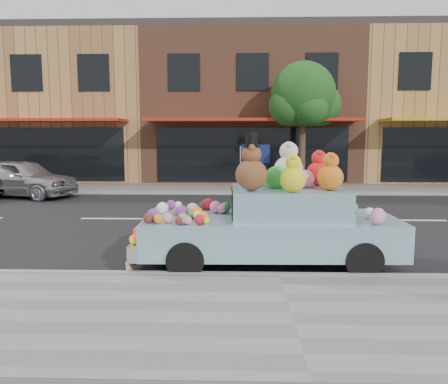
{
  "coord_description": "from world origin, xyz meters",
  "views": [
    {
      "loc": [
        -0.66,
        -11.56,
        2.24
      ],
      "look_at": [
        -0.89,
        -3.89,
        1.25
      ],
      "focal_mm": 35.0,
      "sensor_mm": 36.0,
      "label": 1
    }
  ],
  "objects": [
    {
      "name": "ground",
      "position": [
        0.0,
        0.0,
        0.0
      ],
      "size": [
        120.0,
        120.0,
        0.0
      ],
      "primitive_type": "plane",
      "color": "black",
      "rests_on": "ground"
    },
    {
      "name": "near_sidewalk",
      "position": [
        0.0,
        -6.5,
        0.06
      ],
      "size": [
        60.0,
        3.0,
        0.12
      ],
      "primitive_type": "cube",
      "color": "gray",
      "rests_on": "ground"
    },
    {
      "name": "far_sidewalk",
      "position": [
        0.0,
        6.5,
        0.06
      ],
      "size": [
        60.0,
        3.0,
        0.12
      ],
      "primitive_type": "cube",
      "color": "gray",
      "rests_on": "ground"
    },
    {
      "name": "near_kerb",
      "position": [
        0.0,
        -5.0,
        0.07
      ],
      "size": [
        60.0,
        0.12,
        0.13
      ],
      "primitive_type": "cube",
      "color": "gray",
      "rests_on": "ground"
    },
    {
      "name": "far_kerb",
      "position": [
        0.0,
        5.0,
        0.07
      ],
      "size": [
        60.0,
        0.12,
        0.13
      ],
      "primitive_type": "cube",
      "color": "gray",
      "rests_on": "ground"
    },
    {
      "name": "storefront_left",
      "position": [
        -10.0,
        11.97,
        3.64
      ],
      "size": [
        10.0,
        9.8,
        7.3
      ],
      "color": "#AD8248",
      "rests_on": "ground"
    },
    {
      "name": "storefront_mid",
      "position": [
        0.0,
        11.97,
        3.64
      ],
      "size": [
        10.0,
        9.8,
        7.3
      ],
      "color": "brown",
      "rests_on": "ground"
    },
    {
      "name": "storefront_right",
      "position": [
        10.0,
        11.97,
        3.64
      ],
      "size": [
        10.0,
        9.8,
        7.3
      ],
      "color": "#AD8248",
      "rests_on": "ground"
    },
    {
      "name": "street_tree",
      "position": [
        2.03,
        6.55,
        3.69
      ],
      "size": [
        3.0,
        2.7,
        5.22
      ],
      "color": "#38281C",
      "rests_on": "ground"
    },
    {
      "name": "car_silver",
      "position": [
        -8.56,
        4.13,
        0.7
      ],
      "size": [
        4.43,
        2.74,
        1.41
      ],
      "primitive_type": "imported",
      "rotation": [
        0.0,
        0.0,
        1.29
      ],
      "color": "#A9A9AD",
      "rests_on": "ground"
    },
    {
      "name": "art_car",
      "position": [
        -0.05,
        -4.1,
        0.79
      ],
      "size": [
        4.52,
        1.85,
        2.3
      ],
      "rotation": [
        0.0,
        0.0,
        0.02
      ],
      "color": "black",
      "rests_on": "ground"
    }
  ]
}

